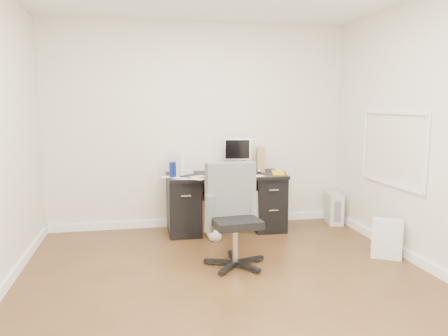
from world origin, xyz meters
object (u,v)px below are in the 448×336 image
at_px(desk, 226,201).
at_px(pc_tower, 334,208).
at_px(wicker_basket, 201,214).
at_px(office_chair, 235,216).
at_px(keyboard, 225,174).
at_px(lcd_monitor, 237,155).

relative_size(desk, pc_tower, 3.56).
height_order(pc_tower, wicker_basket, wicker_basket).
bearing_deg(office_chair, wicker_basket, 91.17).
xyz_separation_m(keyboard, office_chair, (-0.12, -1.16, -0.24)).
bearing_deg(wicker_basket, office_chair, -83.27).
xyz_separation_m(lcd_monitor, pc_tower, (1.36, -0.10, -0.77)).
bearing_deg(pc_tower, desk, -164.81).
relative_size(keyboard, wicker_basket, 0.97).
bearing_deg(lcd_monitor, pc_tower, 5.48).
bearing_deg(lcd_monitor, wicker_basket, -158.35).
relative_size(office_chair, pc_tower, 2.49).
distance_m(lcd_monitor, office_chair, 1.57).
relative_size(desk, lcd_monitor, 3.30).
xyz_separation_m(lcd_monitor, keyboard, (-0.23, -0.29, -0.22)).
relative_size(lcd_monitor, wicker_basket, 1.02).
bearing_deg(keyboard, lcd_monitor, 47.28).
distance_m(keyboard, wicker_basket, 0.63).
bearing_deg(pc_tower, wicker_basket, -167.63).
bearing_deg(desk, office_chair, -97.09).
bearing_deg(keyboard, wicker_basket, 142.45).
xyz_separation_m(lcd_monitor, office_chair, (-0.35, -1.46, -0.45)).
height_order(lcd_monitor, pc_tower, lcd_monitor).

